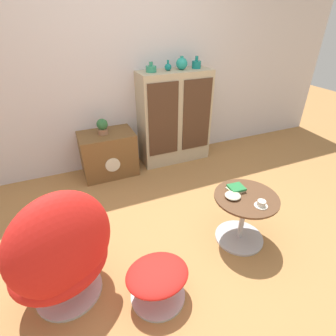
{
  "coord_description": "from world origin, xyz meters",
  "views": [
    {
      "loc": [
        -0.79,
        -1.49,
        1.8
      ],
      "look_at": [
        0.04,
        0.43,
        0.55
      ],
      "focal_mm": 28.0,
      "sensor_mm": 36.0,
      "label": 1
    }
  ],
  "objects_px": {
    "teacup": "(261,204)",
    "sideboard": "(174,118)",
    "vase_inner_right": "(182,63)",
    "book_stack": "(236,188)",
    "egg_chair": "(62,254)",
    "vase_inner_left": "(168,67)",
    "coffee_table": "(243,215)",
    "bowl": "(233,196)",
    "tv_console": "(108,154)",
    "ottoman": "(157,278)",
    "potted_plant": "(102,126)",
    "vase_rightmost": "(196,64)",
    "vase_leftmost": "(151,69)"
  },
  "relations": [
    {
      "from": "ottoman",
      "to": "bowl",
      "type": "xyz_separation_m",
      "value": [
        0.78,
        0.28,
        0.3
      ]
    },
    {
      "from": "coffee_table",
      "to": "vase_rightmost",
      "type": "xyz_separation_m",
      "value": [
        0.38,
        1.66,
        0.97
      ]
    },
    {
      "from": "egg_chair",
      "to": "ottoman",
      "type": "relative_size",
      "value": 2.12
    },
    {
      "from": "sideboard",
      "to": "vase_inner_left",
      "type": "xyz_separation_m",
      "value": [
        -0.09,
        0.0,
        0.64
      ]
    },
    {
      "from": "sideboard",
      "to": "book_stack",
      "type": "height_order",
      "value": "sideboard"
    },
    {
      "from": "vase_inner_left",
      "to": "bowl",
      "type": "height_order",
      "value": "vase_inner_left"
    },
    {
      "from": "sideboard",
      "to": "vase_inner_left",
      "type": "height_order",
      "value": "vase_inner_left"
    },
    {
      "from": "vase_inner_left",
      "to": "bowl",
      "type": "distance_m",
      "value": 1.79
    },
    {
      "from": "coffee_table",
      "to": "bowl",
      "type": "xyz_separation_m",
      "value": [
        -0.11,
        0.04,
        0.22
      ]
    },
    {
      "from": "vase_inner_right",
      "to": "bowl",
      "type": "height_order",
      "value": "vase_inner_right"
    },
    {
      "from": "vase_inner_right",
      "to": "vase_rightmost",
      "type": "xyz_separation_m",
      "value": [
        0.2,
        0.0,
        -0.02
      ]
    },
    {
      "from": "sideboard",
      "to": "potted_plant",
      "type": "bearing_deg",
      "value": -177.89
    },
    {
      "from": "vase_leftmost",
      "to": "teacup",
      "type": "xyz_separation_m",
      "value": [
        0.24,
        -1.8,
        -0.74
      ]
    },
    {
      "from": "bowl",
      "to": "vase_inner_left",
      "type": "bearing_deg",
      "value": 85.88
    },
    {
      "from": "tv_console",
      "to": "book_stack",
      "type": "distance_m",
      "value": 1.72
    },
    {
      "from": "vase_inner_right",
      "to": "ottoman",
      "type": "bearing_deg",
      "value": -119.6
    },
    {
      "from": "vase_rightmost",
      "to": "bowl",
      "type": "distance_m",
      "value": 1.85
    },
    {
      "from": "vase_leftmost",
      "to": "bowl",
      "type": "distance_m",
      "value": 1.78
    },
    {
      "from": "vase_inner_right",
      "to": "teacup",
      "type": "height_order",
      "value": "vase_inner_right"
    },
    {
      "from": "vase_inner_left",
      "to": "teacup",
      "type": "xyz_separation_m",
      "value": [
        0.02,
        -1.8,
        -0.74
      ]
    },
    {
      "from": "egg_chair",
      "to": "potted_plant",
      "type": "bearing_deg",
      "value": 69.35
    },
    {
      "from": "potted_plant",
      "to": "teacup",
      "type": "relative_size",
      "value": 1.77
    },
    {
      "from": "vase_rightmost",
      "to": "potted_plant",
      "type": "relative_size",
      "value": 0.76
    },
    {
      "from": "bowl",
      "to": "book_stack",
      "type": "bearing_deg",
      "value": 40.6
    },
    {
      "from": "sideboard",
      "to": "teacup",
      "type": "distance_m",
      "value": 1.8
    },
    {
      "from": "egg_chair",
      "to": "vase_inner_left",
      "type": "bearing_deg",
      "value": 48.43
    },
    {
      "from": "tv_console",
      "to": "potted_plant",
      "type": "bearing_deg",
      "value": 179.03
    },
    {
      "from": "vase_rightmost",
      "to": "bowl",
      "type": "bearing_deg",
      "value": -107.09
    },
    {
      "from": "ottoman",
      "to": "coffee_table",
      "type": "distance_m",
      "value": 0.93
    },
    {
      "from": "tv_console",
      "to": "vase_leftmost",
      "type": "relative_size",
      "value": 5.33
    },
    {
      "from": "tv_console",
      "to": "book_stack",
      "type": "bearing_deg",
      "value": -62.17
    },
    {
      "from": "ottoman",
      "to": "vase_rightmost",
      "type": "relative_size",
      "value": 3.11
    },
    {
      "from": "vase_inner_left",
      "to": "vase_inner_right",
      "type": "height_order",
      "value": "vase_inner_right"
    },
    {
      "from": "bowl",
      "to": "tv_console",
      "type": "bearing_deg",
      "value": 114.33
    },
    {
      "from": "potted_plant",
      "to": "teacup",
      "type": "xyz_separation_m",
      "value": [
        0.88,
        -1.76,
        -0.14
      ]
    },
    {
      "from": "potted_plant",
      "to": "bowl",
      "type": "bearing_deg",
      "value": -64.88
    },
    {
      "from": "vase_inner_left",
      "to": "book_stack",
      "type": "bearing_deg",
      "value": -91.26
    },
    {
      "from": "book_stack",
      "to": "bowl",
      "type": "bearing_deg",
      "value": -139.4
    },
    {
      "from": "sideboard",
      "to": "ottoman",
      "type": "height_order",
      "value": "sideboard"
    },
    {
      "from": "ottoman",
      "to": "potted_plant",
      "type": "height_order",
      "value": "potted_plant"
    },
    {
      "from": "book_stack",
      "to": "vase_rightmost",
      "type": "bearing_deg",
      "value": 74.99
    },
    {
      "from": "egg_chair",
      "to": "book_stack",
      "type": "relative_size",
      "value": 6.52
    },
    {
      "from": "coffee_table",
      "to": "vase_inner_left",
      "type": "xyz_separation_m",
      "value": [
        0.0,
        1.66,
        0.97
      ]
    },
    {
      "from": "teacup",
      "to": "sideboard",
      "type": "bearing_deg",
      "value": 87.86
    },
    {
      "from": "tv_console",
      "to": "vase_rightmost",
      "type": "distance_m",
      "value": 1.55
    },
    {
      "from": "ottoman",
      "to": "potted_plant",
      "type": "bearing_deg",
      "value": 88.75
    },
    {
      "from": "potted_plant",
      "to": "tv_console",
      "type": "bearing_deg",
      "value": -0.97
    },
    {
      "from": "ottoman",
      "to": "egg_chair",
      "type": "bearing_deg",
      "value": 156.76
    },
    {
      "from": "vase_inner_right",
      "to": "vase_leftmost",
      "type": "bearing_deg",
      "value": -180.0
    },
    {
      "from": "vase_inner_right",
      "to": "book_stack",
      "type": "height_order",
      "value": "vase_inner_right"
    }
  ]
}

